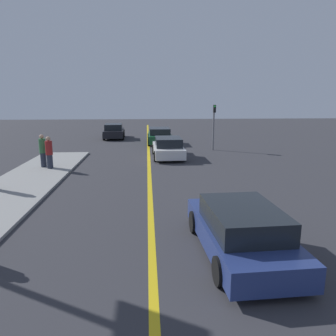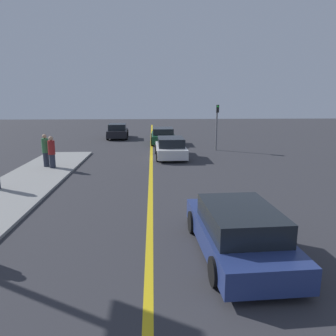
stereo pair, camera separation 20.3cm
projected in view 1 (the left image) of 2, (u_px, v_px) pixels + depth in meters
The scene contains 8 objects.
road_center_line at pixel (149, 177), 16.26m from camera, with size 0.20×60.00×0.01m.
car_near_right_lane at pixel (240, 230), 8.19m from camera, with size 2.17×4.57×1.30m.
car_ahead_center at pixel (168, 148), 21.21m from camera, with size 2.02×4.28×1.32m.
car_far_distant at pixel (160, 136), 27.51m from camera, with size 2.01×4.45×1.33m.
car_parked_left_lot at pixel (114, 131), 30.84m from camera, with size 2.05×4.03×1.38m.
pedestrian_far_standing at pixel (49, 153), 17.49m from camera, with size 0.37×0.37×1.72m.
pedestrian_by_sign at pixel (43, 151), 17.83m from camera, with size 0.36×0.36×1.79m.
traffic_light at pixel (214, 122), 23.82m from camera, with size 0.18×0.40×3.31m.
Camera 1 is at (-0.08, 2.19, 3.91)m, focal length 35.00 mm.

